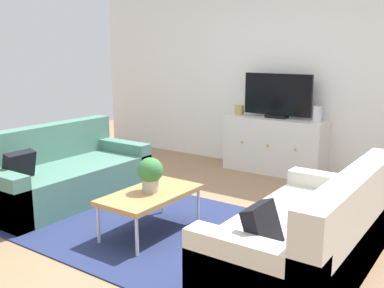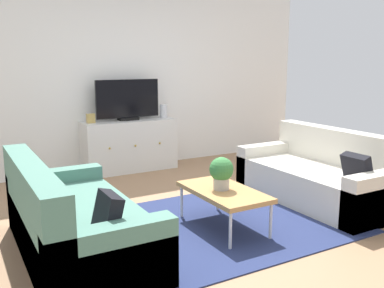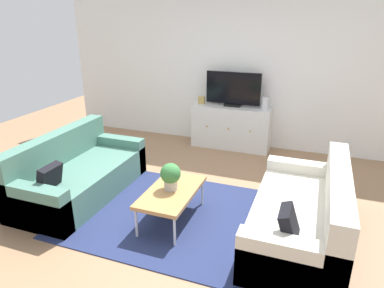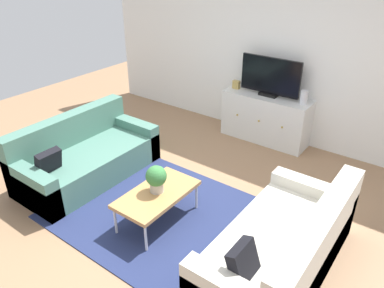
% 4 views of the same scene
% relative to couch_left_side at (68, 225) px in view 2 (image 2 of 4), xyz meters
% --- Properties ---
extents(ground_plane, '(10.00, 10.00, 0.00)m').
position_rel_couch_left_side_xyz_m(ground_plane, '(1.44, 0.10, -0.26)').
color(ground_plane, '#997251').
extents(wall_back, '(6.40, 0.12, 2.70)m').
position_rel_couch_left_side_xyz_m(wall_back, '(1.44, 2.65, 1.09)').
color(wall_back, white).
rests_on(wall_back, ground_plane).
extents(area_rug, '(2.50, 1.90, 0.01)m').
position_rel_couch_left_side_xyz_m(area_rug, '(1.44, -0.05, -0.26)').
color(area_rug, navy).
rests_on(area_rug, ground_plane).
extents(couch_left_side, '(0.89, 1.84, 0.80)m').
position_rel_couch_left_side_xyz_m(couch_left_side, '(0.00, 0.00, 0.00)').
color(couch_left_side, '#4C7A6B').
rests_on(couch_left_side, ground_plane).
extents(couch_right_side, '(0.89, 1.84, 0.80)m').
position_rel_couch_left_side_xyz_m(couch_right_side, '(2.88, 0.00, 0.00)').
color(couch_right_side, beige).
rests_on(couch_right_side, ground_plane).
extents(coffee_table, '(0.52, 0.95, 0.39)m').
position_rel_couch_left_side_xyz_m(coffee_table, '(1.43, -0.14, 0.09)').
color(coffee_table, '#B7844C').
rests_on(coffee_table, ground_plane).
extents(potted_plant, '(0.23, 0.23, 0.31)m').
position_rel_couch_left_side_xyz_m(potted_plant, '(1.41, -0.13, 0.29)').
color(potted_plant, '#B7B2A8').
rests_on(potted_plant, coffee_table).
extents(tv_console, '(1.35, 0.47, 0.74)m').
position_rel_couch_left_side_xyz_m(tv_console, '(1.47, 2.37, 0.11)').
color(tv_console, silver).
rests_on(tv_console, ground_plane).
extents(flat_screen_tv, '(0.94, 0.16, 0.58)m').
position_rel_couch_left_side_xyz_m(flat_screen_tv, '(1.47, 2.39, 0.77)').
color(flat_screen_tv, black).
rests_on(flat_screen_tv, tv_console).
extents(glass_vase, '(0.11, 0.11, 0.20)m').
position_rel_couch_left_side_xyz_m(glass_vase, '(2.03, 2.37, 0.58)').
color(glass_vase, silver).
rests_on(glass_vase, tv_console).
extents(mantel_clock, '(0.11, 0.07, 0.13)m').
position_rel_couch_left_side_xyz_m(mantel_clock, '(0.92, 2.37, 0.54)').
color(mantel_clock, tan).
rests_on(mantel_clock, tv_console).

